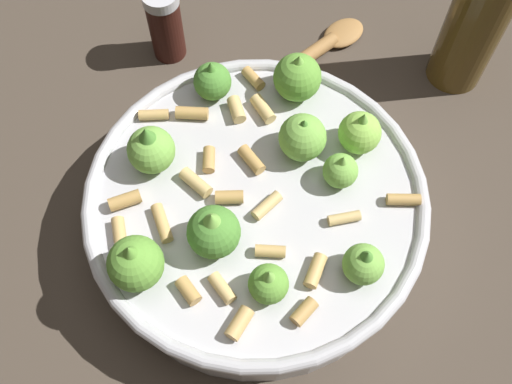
{
  "coord_description": "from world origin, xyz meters",
  "views": [
    {
      "loc": [
        -0.23,
        0.03,
        0.53
      ],
      "look_at": [
        0.0,
        0.0,
        0.07
      ],
      "focal_mm": 41.91,
      "sensor_mm": 36.0,
      "label": 1
    }
  ],
  "objects_px": {
    "olive_oil_bottle": "(479,14)",
    "wooden_spoon": "(296,65)",
    "cooking_pan": "(255,206)",
    "pepper_shaker": "(165,24)"
  },
  "relations": [
    {
      "from": "cooking_pan",
      "to": "pepper_shaker",
      "type": "distance_m",
      "value": 0.23
    },
    {
      "from": "olive_oil_bottle",
      "to": "wooden_spoon",
      "type": "bearing_deg",
      "value": 81.47
    },
    {
      "from": "cooking_pan",
      "to": "wooden_spoon",
      "type": "distance_m",
      "value": 0.2
    },
    {
      "from": "pepper_shaker",
      "to": "wooden_spoon",
      "type": "distance_m",
      "value": 0.15
    },
    {
      "from": "cooking_pan",
      "to": "wooden_spoon",
      "type": "xyz_separation_m",
      "value": [
        0.18,
        -0.07,
        -0.03
      ]
    },
    {
      "from": "olive_oil_bottle",
      "to": "wooden_spoon",
      "type": "relative_size",
      "value": 1.08
    },
    {
      "from": "cooking_pan",
      "to": "wooden_spoon",
      "type": "relative_size",
      "value": 1.5
    },
    {
      "from": "cooking_pan",
      "to": "wooden_spoon",
      "type": "bearing_deg",
      "value": -19.96
    },
    {
      "from": "pepper_shaker",
      "to": "cooking_pan",
      "type": "bearing_deg",
      "value": -162.56
    },
    {
      "from": "olive_oil_bottle",
      "to": "cooking_pan",
      "type": "bearing_deg",
      "value": 123.62
    }
  ]
}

